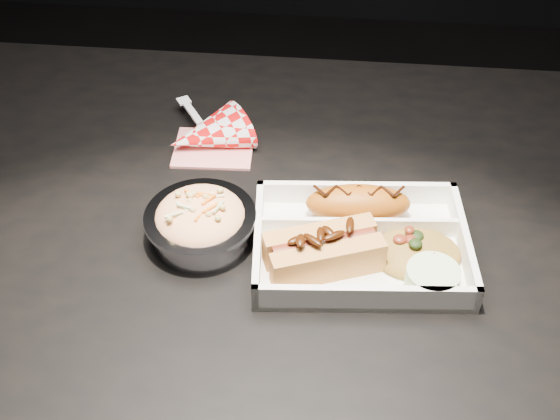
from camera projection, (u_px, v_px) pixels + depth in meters
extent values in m
cube|color=black|center=(287.00, 232.00, 0.89)|extent=(1.20, 0.80, 0.03)
cylinder|color=black|center=(35.00, 224.00, 1.44)|extent=(0.05, 0.05, 0.72)
cube|color=white|center=(360.00, 252.00, 0.84)|extent=(0.26, 0.20, 0.01)
cube|color=white|center=(356.00, 195.00, 0.89)|extent=(0.25, 0.03, 0.04)
cube|color=white|center=(366.00, 299.00, 0.76)|extent=(0.25, 0.03, 0.04)
cube|color=white|center=(258.00, 242.00, 0.83)|extent=(0.02, 0.18, 0.04)
cube|color=white|center=(463.00, 244.00, 0.83)|extent=(0.02, 0.18, 0.04)
cube|color=white|center=(359.00, 229.00, 0.85)|extent=(0.23, 0.03, 0.03)
ellipsoid|color=#A65310|center=(358.00, 203.00, 0.86)|extent=(0.13, 0.06, 0.05)
cube|color=#CD8C46|center=(328.00, 263.00, 0.79)|extent=(0.13, 0.07, 0.04)
cube|color=#CD8C46|center=(319.00, 242.00, 0.81)|extent=(0.13, 0.07, 0.04)
cylinder|color=maroon|center=(324.00, 247.00, 0.80)|extent=(0.12, 0.07, 0.03)
ellipsoid|color=olive|center=(417.00, 247.00, 0.82)|extent=(0.11, 0.10, 0.03)
cylinder|color=beige|center=(432.00, 280.00, 0.78)|extent=(0.06, 0.06, 0.03)
cylinder|color=silver|center=(201.00, 228.00, 0.85)|extent=(0.12, 0.12, 0.04)
cylinder|color=silver|center=(200.00, 216.00, 0.83)|extent=(0.13, 0.13, 0.01)
ellipsoid|color=beige|center=(200.00, 216.00, 0.83)|extent=(0.11, 0.11, 0.04)
cube|color=red|center=(214.00, 148.00, 0.99)|extent=(0.11, 0.10, 0.00)
cone|color=red|center=(207.00, 135.00, 0.99)|extent=(0.15, 0.14, 0.10)
cube|color=white|center=(192.00, 113.00, 1.02)|extent=(0.04, 0.06, 0.00)
cube|color=white|center=(184.00, 101.00, 1.04)|extent=(0.02, 0.02, 0.00)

